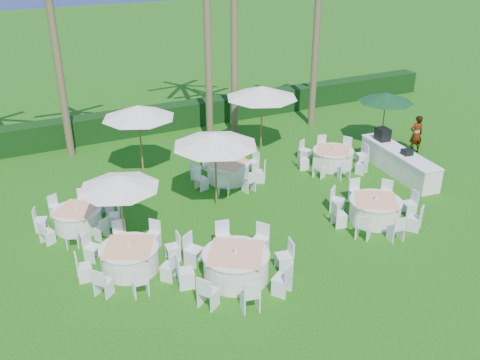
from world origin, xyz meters
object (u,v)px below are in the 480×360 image
at_px(banquet_table_d, 78,218).
at_px(umbrella_green, 386,97).
at_px(banquet_table_c, 375,210).
at_px(banquet_table_b, 236,265).
at_px(buffet_table, 398,161).
at_px(umbrella_b, 215,139).
at_px(banquet_table_e, 228,171).
at_px(banquet_table_f, 333,158).
at_px(umbrella_d, 262,92).
at_px(banquet_table_a, 130,257).
at_px(umbrella_a, 119,182).
at_px(umbrella_c, 138,112).
at_px(staff_person, 416,134).

relative_size(banquet_table_d, umbrella_green, 1.11).
bearing_deg(umbrella_green, banquet_table_c, -131.43).
height_order(banquet_table_b, buffet_table, buffet_table).
relative_size(banquet_table_c, umbrella_b, 1.03).
height_order(banquet_table_e, banquet_table_f, banquet_table_f).
bearing_deg(umbrella_d, banquet_table_b, -122.48).
height_order(umbrella_d, umbrella_green, umbrella_d).
bearing_deg(umbrella_d, banquet_table_a, -140.53).
height_order(banquet_table_c, buffet_table, buffet_table).
height_order(umbrella_a, umbrella_b, umbrella_b).
height_order(umbrella_b, umbrella_d, umbrella_d).
bearing_deg(banquet_table_a, banquet_table_e, 39.39).
xyz_separation_m(umbrella_a, umbrella_d, (7.71, 5.11, 0.49)).
bearing_deg(umbrella_a, umbrella_green, 13.83).
distance_m(banquet_table_c, umbrella_b, 6.05).
xyz_separation_m(banquet_table_a, umbrella_d, (7.94, 6.54, 2.32)).
relative_size(banquet_table_a, umbrella_b, 1.00).
xyz_separation_m(banquet_table_c, umbrella_green, (4.88, 5.53, 1.86)).
height_order(umbrella_a, umbrella_d, umbrella_d).
relative_size(banquet_table_f, umbrella_c, 1.02).
relative_size(banquet_table_e, umbrella_green, 1.20).
relative_size(banquet_table_d, umbrella_d, 0.86).
height_order(banquet_table_a, umbrella_a, umbrella_a).
relative_size(banquet_table_c, staff_person, 1.80).
height_order(umbrella_d, buffet_table, umbrella_d).
bearing_deg(umbrella_a, umbrella_c, 66.89).
xyz_separation_m(banquet_table_f, buffet_table, (2.02, -1.73, 0.14)).
relative_size(banquet_table_d, banquet_table_f, 0.92).
bearing_deg(banquet_table_c, banquet_table_f, 72.84).
bearing_deg(umbrella_green, banquet_table_d, -173.95).
bearing_deg(umbrella_green, banquet_table_f, -162.90).
xyz_separation_m(banquet_table_e, umbrella_b, (-1.27, -1.70, 2.18)).
distance_m(banquet_table_f, buffet_table, 2.66).
relative_size(banquet_table_d, staff_person, 1.58).
bearing_deg(umbrella_d, umbrella_c, -178.52).
relative_size(banquet_table_a, buffet_table, 0.70).
distance_m(umbrella_b, buffet_table, 8.14).
distance_m(banquet_table_d, banquet_table_e, 6.25).
height_order(banquet_table_a, umbrella_d, umbrella_d).
bearing_deg(banquet_table_c, umbrella_green, 48.57).
xyz_separation_m(umbrella_b, umbrella_d, (3.97, 3.94, 0.15)).
distance_m(banquet_table_d, umbrella_green, 14.41).
bearing_deg(umbrella_c, umbrella_green, -9.08).
bearing_deg(banquet_table_b, umbrella_a, 126.86).
bearing_deg(banquet_table_c, buffet_table, 38.74).
height_order(banquet_table_e, umbrella_c, umbrella_c).
relative_size(banquet_table_f, umbrella_b, 0.98).
distance_m(banquet_table_a, banquet_table_d, 3.26).
bearing_deg(umbrella_green, umbrella_b, -167.65).
bearing_deg(umbrella_c, banquet_table_f, -20.79).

